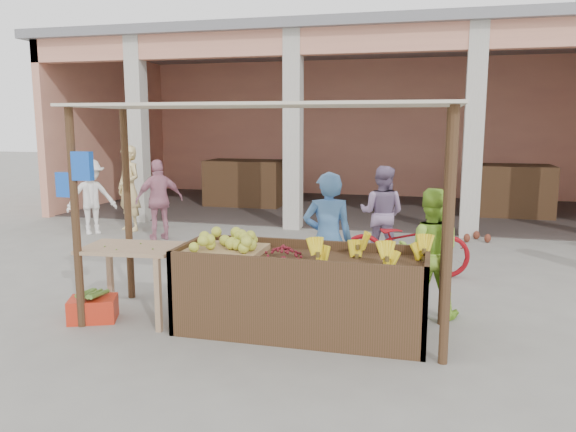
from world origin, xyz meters
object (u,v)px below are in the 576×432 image
(red_crate, at_px, (93,309))
(vendor_green, at_px, (430,249))
(fruit_stall, at_px, (301,295))
(vendor_blue, at_px, (328,235))
(side_table, at_px, (131,258))
(motorcycle, at_px, (406,243))

(red_crate, height_order, vendor_green, vendor_green)
(fruit_stall, distance_m, vendor_green, 1.61)
(vendor_blue, bearing_deg, red_crate, 11.40)
(side_table, relative_size, motorcycle, 0.58)
(fruit_stall, relative_size, vendor_green, 1.68)
(vendor_green, distance_m, motorcycle, 1.66)
(fruit_stall, bearing_deg, motorcycle, 68.94)
(fruit_stall, relative_size, side_table, 2.37)
(red_crate, bearing_deg, vendor_green, -5.17)
(vendor_green, bearing_deg, side_table, 15.73)
(vendor_green, bearing_deg, motorcycle, -79.09)
(fruit_stall, xyz_separation_m, vendor_blue, (0.11, 0.93, 0.47))
(side_table, bearing_deg, motorcycle, 36.24)
(red_crate, height_order, motorcycle, motorcycle)
(side_table, distance_m, motorcycle, 3.86)
(red_crate, distance_m, motorcycle, 4.29)
(fruit_stall, bearing_deg, vendor_blue, 83.46)
(fruit_stall, bearing_deg, side_table, -177.29)
(motorcycle, bearing_deg, side_table, 121.56)
(vendor_blue, distance_m, motorcycle, 1.80)
(side_table, relative_size, red_crate, 2.17)
(side_table, xyz_separation_m, vendor_blue, (2.03, 1.02, 0.17))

